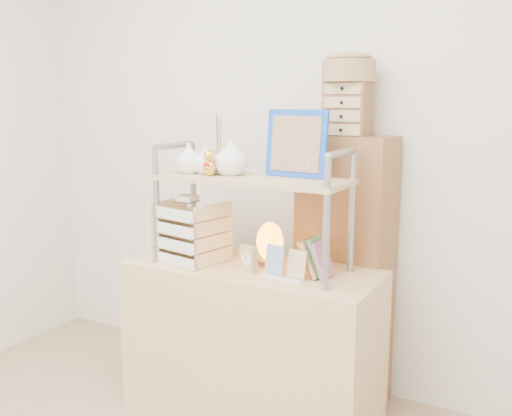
{
  "coord_description": "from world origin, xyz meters",
  "views": [
    {
      "loc": [
        1.26,
        -1.04,
        1.51
      ],
      "look_at": [
        0.02,
        1.2,
        1.03
      ],
      "focal_mm": 40.0,
      "sensor_mm": 36.0,
      "label": 1
    }
  ],
  "objects_px": {
    "cabinet": "(344,271)",
    "salt_lamp": "(270,243)",
    "desk": "(252,341)",
    "letter_tray": "(189,235)"
  },
  "relations": [
    {
      "from": "cabinet",
      "to": "salt_lamp",
      "type": "height_order",
      "value": "cabinet"
    },
    {
      "from": "cabinet",
      "to": "salt_lamp",
      "type": "relative_size",
      "value": 6.6
    },
    {
      "from": "desk",
      "to": "salt_lamp",
      "type": "distance_m",
      "value": 0.49
    },
    {
      "from": "cabinet",
      "to": "salt_lamp",
      "type": "xyz_separation_m",
      "value": [
        -0.27,
        -0.3,
        0.18
      ]
    },
    {
      "from": "salt_lamp",
      "to": "cabinet",
      "type": "bearing_deg",
      "value": 48.2
    },
    {
      "from": "letter_tray",
      "to": "salt_lamp",
      "type": "distance_m",
      "value": 0.39
    },
    {
      "from": "desk",
      "to": "letter_tray",
      "type": "xyz_separation_m",
      "value": [
        -0.3,
        -0.07,
        0.5
      ]
    },
    {
      "from": "desk",
      "to": "salt_lamp",
      "type": "xyz_separation_m",
      "value": [
        0.06,
        0.07,
        0.48
      ]
    },
    {
      "from": "desk",
      "to": "salt_lamp",
      "type": "relative_size",
      "value": 5.86
    },
    {
      "from": "desk",
      "to": "cabinet",
      "type": "relative_size",
      "value": 0.89
    }
  ]
}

